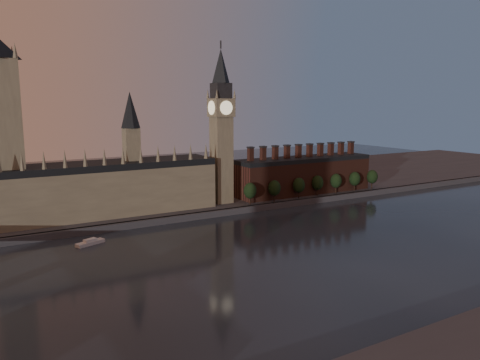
{
  "coord_description": "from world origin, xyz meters",
  "views": [
    {
      "loc": [
        -137.24,
        -166.48,
        71.34
      ],
      "look_at": [
        -7.68,
        55.0,
        28.78
      ],
      "focal_mm": 35.0,
      "sensor_mm": 36.0,
      "label": 1
    }
  ],
  "objects": [
    {
      "name": "embankment_tree_2",
      "position": [
        63.65,
        94.09,
        13.47
      ],
      "size": [
        8.6,
        8.6,
        14.88
      ],
      "color": "black",
      "rests_on": "north_bank"
    },
    {
      "name": "river_boat",
      "position": [
        -87.32,
        69.95,
        1.14
      ],
      "size": [
        15.4,
        9.24,
        2.97
      ],
      "rotation": [
        0.0,
        0.0,
        0.36
      ],
      "color": "silver",
      "rests_on": "ground"
    },
    {
      "name": "big_ben",
      "position": [
        10.0,
        110.0,
        56.83
      ],
      "size": [
        15.0,
        15.0,
        107.0
      ],
      "color": "gray",
      "rests_on": "north_bank"
    },
    {
      "name": "embankment_tree_4",
      "position": [
        99.14,
        95.05,
        13.47
      ],
      "size": [
        8.6,
        8.6,
        14.88
      ],
      "color": "black",
      "rests_on": "north_bank"
    },
    {
      "name": "embankment_tree_5",
      "position": [
        118.08,
        95.0,
        13.47
      ],
      "size": [
        8.6,
        8.6,
        14.88
      ],
      "color": "black",
      "rests_on": "north_bank"
    },
    {
      "name": "embankment_tree_3",
      "position": [
        81.66,
        95.41,
        13.47
      ],
      "size": [
        8.6,
        8.6,
        14.88
      ],
      "color": "black",
      "rests_on": "north_bank"
    },
    {
      "name": "embankment_tree_1",
      "position": [
        42.27,
        93.57,
        13.47
      ],
      "size": [
        8.6,
        8.6,
        14.88
      ],
      "color": "black",
      "rests_on": "north_bank"
    },
    {
      "name": "palace_of_westminster",
      "position": [
        -64.41,
        114.91,
        21.63
      ],
      "size": [
        130.0,
        30.3,
        74.0
      ],
      "color": "gray",
      "rests_on": "north_bank"
    },
    {
      "name": "embankment_tree_6",
      "position": [
        137.14,
        95.49,
        13.47
      ],
      "size": [
        8.6,
        8.6,
        14.88
      ],
      "color": "black",
      "rests_on": "north_bank"
    },
    {
      "name": "north_bank",
      "position": [
        0.0,
        178.04,
        2.0
      ],
      "size": [
        900.0,
        182.0,
        4.0
      ],
      "color": "#404045",
      "rests_on": "ground"
    },
    {
      "name": "ground",
      "position": [
        0.0,
        0.0,
        0.0
      ],
      "size": [
        900.0,
        900.0,
        0.0
      ],
      "primitive_type": "plane",
      "color": "black",
      "rests_on": "ground"
    },
    {
      "name": "chimney_block",
      "position": [
        80.0,
        110.0,
        17.82
      ],
      "size": [
        110.0,
        25.0,
        37.0
      ],
      "color": "#4F281E",
      "rests_on": "north_bank"
    },
    {
      "name": "embankment_tree_0",
      "position": [
        22.75,
        93.73,
        13.47
      ],
      "size": [
        8.6,
        8.6,
        14.88
      ],
      "color": "black",
      "rests_on": "north_bank"
    },
    {
      "name": "victoria_tower",
      "position": [
        -120.0,
        115.0,
        59.09
      ],
      "size": [
        24.0,
        24.0,
        108.0
      ],
      "color": "gray",
      "rests_on": "north_bank"
    }
  ]
}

